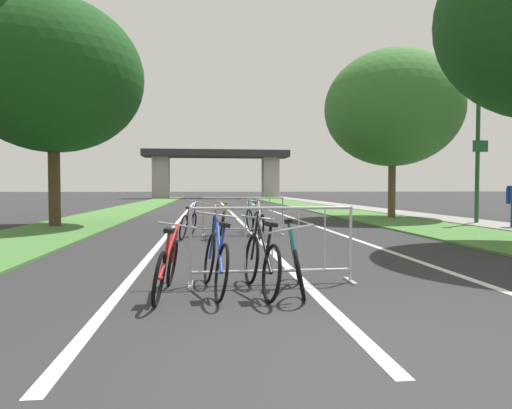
{
  "coord_description": "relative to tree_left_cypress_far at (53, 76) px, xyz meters",
  "views": [
    {
      "loc": [
        -1.33,
        -2.8,
        1.3
      ],
      "look_at": [
        -0.02,
        8.79,
        0.86
      ],
      "focal_mm": 31.12,
      "sensor_mm": 36.0,
      "label": 1
    }
  ],
  "objects": [
    {
      "name": "bicycle_green_3",
      "position": [
        6.36,
        -2.65,
        -4.57
      ],
      "size": [
        0.57,
        1.68,
        1.0
      ],
      "rotation": [
        0.0,
        0.0,
        0.18
      ],
      "color": "black",
      "rests_on": "ground"
    },
    {
      "name": "lane_stripe_center",
      "position": [
        6.3,
        6.13,
        -4.95
      ],
      "size": [
        0.14,
        37.25,
        0.01
      ],
      "primitive_type": "cube",
      "color": "silver",
      "rests_on": "ground"
    },
    {
      "name": "grass_verge_right",
      "position": [
        12.18,
        13.85,
        -4.93
      ],
      "size": [
        3.02,
        64.39,
        0.05
      ],
      "primitive_type": "cube",
      "color": "#477A38",
      "rests_on": "ground"
    },
    {
      "name": "overpass_bridge",
      "position": [
        6.3,
        40.72,
        -0.67
      ],
      "size": [
        18.07,
        4.22,
        6.0
      ],
      "color": "#2D2D30",
      "rests_on": "ground"
    },
    {
      "name": "bicycle_teal_8",
      "position": [
        6.1,
        -9.82,
        -4.6
      ],
      "size": [
        0.64,
        1.65,
        0.9
      ],
      "rotation": [
        0.0,
        0.0,
        2.99
      ],
      "color": "black",
      "rests_on": "ground"
    },
    {
      "name": "bicycle_silver_2",
      "position": [
        6.34,
        -3.72,
        -4.58
      ],
      "size": [
        0.45,
        1.68,
        0.97
      ],
      "rotation": [
        0.0,
        0.0,
        0.04
      ],
      "color": "black",
      "rests_on": "ground"
    },
    {
      "name": "grass_verge_left",
      "position": [
        0.43,
        13.85,
        -4.93
      ],
      "size": [
        3.02,
        64.39,
        0.05
      ],
      "primitive_type": "cube",
      "color": "#477A38",
      "rests_on": "ground"
    },
    {
      "name": "bicycle_blue_5",
      "position": [
        5.09,
        -9.79,
        -4.56
      ],
      "size": [
        0.55,
        1.73,
        0.99
      ],
      "rotation": [
        0.0,
        0.0,
        0.12
      ],
      "color": "black",
      "rests_on": "ground"
    },
    {
      "name": "crowd_barrier_nearest",
      "position": [
        5.86,
        -9.41,
        -4.43
      ],
      "size": [
        2.25,
        0.45,
        1.05
      ],
      "rotation": [
        0.0,
        0.0,
        0.0
      ],
      "color": "#ADADB2",
      "rests_on": "ground"
    },
    {
      "name": "sidewalk_path_right",
      "position": [
        14.65,
        13.85,
        -4.91
      ],
      "size": [
        1.93,
        64.39,
        0.08
      ],
      "primitive_type": "cube",
      "color": "gray",
      "rests_on": "ground"
    },
    {
      "name": "ground_plane",
      "position": [
        6.3,
        -12.49,
        -4.95
      ],
      "size": [
        300.0,
        300.0,
        0.0
      ],
      "primitive_type": "plane",
      "color": "#2B2B2D"
    },
    {
      "name": "tree_left_cypress_far",
      "position": [
        0.0,
        0.0,
        0.0
      ],
      "size": [
        5.85,
        5.85,
        7.44
      ],
      "color": "#4C3823",
      "rests_on": "ground"
    },
    {
      "name": "bicycle_orange_4",
      "position": [
        5.17,
        -3.73,
        -4.6
      ],
      "size": [
        0.5,
        1.67,
        0.88
      ],
      "rotation": [
        0.0,
        0.0,
        -0.01
      ],
      "color": "black",
      "rests_on": "ground"
    },
    {
      "name": "lane_stripe_right_lane",
      "position": [
        8.7,
        6.13,
        -4.95
      ],
      "size": [
        0.14,
        37.25,
        0.01
      ],
      "primitive_type": "cube",
      "color": "silver",
      "rests_on": "ground"
    },
    {
      "name": "bicycle_yellow_7",
      "position": [
        5.46,
        -2.64,
        -4.58
      ],
      "size": [
        0.46,
        1.73,
        0.94
      ],
      "rotation": [
        0.0,
        0.0,
        3.07
      ],
      "color": "black",
      "rests_on": "ground"
    },
    {
      "name": "lamppost_with_sign",
      "position": [
        14.5,
        -0.62,
        -1.8
      ],
      "size": [
        0.56,
        0.32,
        5.3
      ],
      "color": "#1E4C23",
      "rests_on": "ground"
    },
    {
      "name": "lane_stripe_left_lane",
      "position": [
        3.9,
        6.13,
        -4.95
      ],
      "size": [
        0.14,
        37.25,
        0.01
      ],
      "primitive_type": "cube",
      "color": "silver",
      "rests_on": "ground"
    },
    {
      "name": "bicycle_red_6",
      "position": [
        4.5,
        -9.89,
        -4.6
      ],
      "size": [
        0.5,
        1.69,
        0.86
      ],
      "rotation": [
        0.0,
        0.0,
        -0.06
      ],
      "color": "black",
      "rests_on": "ground"
    },
    {
      "name": "tree_right_oak_near",
      "position": [
        12.86,
        2.83,
        -0.29
      ],
      "size": [
        5.74,
        5.74,
        7.11
      ],
      "color": "brown",
      "rests_on": "ground"
    },
    {
      "name": "bicycle_black_0",
      "position": [
        5.65,
        -9.88,
        -4.57
      ],
      "size": [
        0.45,
        1.67,
        0.95
      ],
      "rotation": [
        0.0,
        0.0,
        0.12
      ],
      "color": "black",
      "rests_on": "ground"
    },
    {
      "name": "bicycle_purple_1",
      "position": [
        4.52,
        -3.79,
        -4.58
      ],
      "size": [
        0.69,
        1.62,
        0.99
      ],
      "rotation": [
        0.0,
        0.0,
        -0.21
      ],
      "color": "black",
      "rests_on": "ground"
    },
    {
      "name": "crowd_barrier_second",
      "position": [
        5.99,
        -3.18,
        -4.43
      ],
      "size": [
        2.26,
        0.54,
        1.05
      ],
      "rotation": [
        0.0,
        0.0,
        -0.04
      ],
      "color": "#ADADB2",
      "rests_on": "ground"
    }
  ]
}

